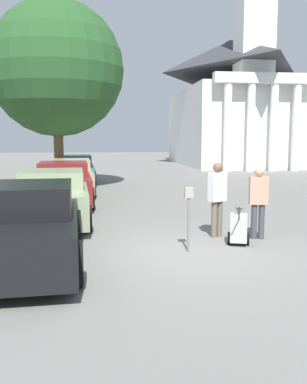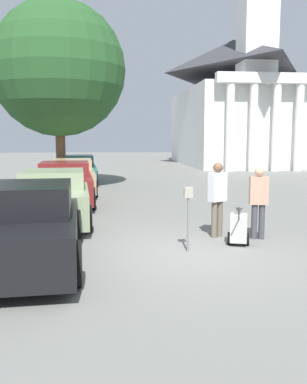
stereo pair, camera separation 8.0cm
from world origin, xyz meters
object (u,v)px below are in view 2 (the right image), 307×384
at_px(parked_car_maroon, 65,184).
at_px(parked_car_tan, 72,177).
at_px(parked_car_teal, 77,170).
at_px(parking_meter, 188,207).
at_px(person_supervisor, 259,198).
at_px(parked_car_sage, 54,198).
at_px(person_worker, 217,195).
at_px(equipment_cart, 239,228).
at_px(church, 234,98).
at_px(parked_car_black, 29,226).

xyz_separation_m(parked_car_maroon, parked_car_tan, (0.00, 3.12, -0.04)).
height_order(parked_car_maroon, parked_car_teal, parked_car_maroon).
bearing_deg(parking_meter, parked_car_maroon, 114.33).
bearing_deg(parked_car_teal, person_supervisor, -72.18).
height_order(parked_car_sage, parked_car_maroon, parked_car_maroon).
relative_size(person_worker, equipment_cart, 1.78).
distance_m(parked_car_sage, person_supervisor, 5.58).
relative_size(parking_meter, person_supervisor, 0.80).
distance_m(parked_car_tan, church, 22.29).
bearing_deg(parking_meter, person_worker, 52.65).
height_order(parked_car_black, parked_car_tan, parked_car_black).
bearing_deg(person_supervisor, church, -94.10).
bearing_deg(person_supervisor, parked_car_teal, -57.30).
xyz_separation_m(person_supervisor, church, (7.50, 26.88, 4.74)).
bearing_deg(parked_car_black, parked_car_teal, 86.60).
height_order(parked_car_black, person_supervisor, person_supervisor).
relative_size(parked_car_black, parked_car_sage, 0.99).
bearing_deg(parked_car_maroon, equipment_cart, -59.65).
distance_m(parked_car_maroon, parked_car_teal, 6.80).
xyz_separation_m(parked_car_teal, person_worker, (4.06, -12.47, 0.33)).
relative_size(parked_car_tan, person_supervisor, 3.17).
xyz_separation_m(parked_car_black, parked_car_teal, (0.00, 14.21, -0.03)).
bearing_deg(parked_car_maroon, person_worker, -57.81).
distance_m(parked_car_tan, parking_meter, 10.50).
distance_m(person_worker, church, 28.26).
relative_size(parked_car_tan, parked_car_teal, 1.04).
height_order(parked_car_tan, equipment_cart, parked_car_tan).
distance_m(parked_car_teal, church, 19.47).
xyz_separation_m(person_supervisor, equipment_cart, (-0.63, -0.51, -0.57)).
distance_m(parked_car_maroon, equipment_cart, 7.81).
bearing_deg(parked_car_black, parked_car_maroon, 86.61).
bearing_deg(parked_car_tan, parking_meter, -76.10).
xyz_separation_m(parked_car_maroon, church, (12.46, 20.91, 4.98)).
distance_m(parking_meter, church, 29.72).
bearing_deg(church, parked_car_teal, -131.45).
height_order(parked_car_maroon, equipment_cart, parked_car_maroon).
distance_m(parked_car_sage, parked_car_teal, 10.24).
bearing_deg(parked_car_teal, parked_car_sage, -93.40).
height_order(parked_car_sage, church, church).
bearing_deg(parked_car_maroon, parked_car_teal, 86.60).
height_order(parked_car_maroon, parked_car_tan, parked_car_maroon).
relative_size(parked_car_teal, church, 0.25).
height_order(parked_car_sage, parking_meter, parked_car_sage).
distance_m(parked_car_maroon, parking_meter, 7.58).
bearing_deg(parked_car_black, parked_car_sage, 86.61).
bearing_deg(parked_car_tan, equipment_cart, -69.12).
bearing_deg(parked_car_maroon, person_supervisor, -53.70).
distance_m(parked_car_black, parked_car_maroon, 7.41).
bearing_deg(parked_car_black, parking_meter, 5.77).
relative_size(parked_car_sage, parked_car_tan, 0.89).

